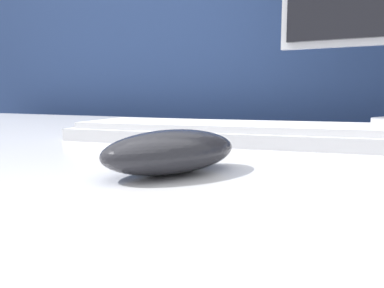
{
  "coord_description": "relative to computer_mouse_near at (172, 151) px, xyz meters",
  "views": [
    {
      "loc": [
        0.17,
        -0.37,
        0.83
      ],
      "look_at": [
        0.04,
        -0.09,
        0.79
      ],
      "focal_mm": 35.0,
      "sensor_mm": 36.0,
      "label": 1
    }
  ],
  "objects": [
    {
      "name": "partition_panel",
      "position": [
        -0.04,
        0.76,
        -0.18
      ],
      "size": [
        5.0,
        0.03,
        1.22
      ],
      "color": "navy",
      "rests_on": "ground_plane"
    },
    {
      "name": "keyboard",
      "position": [
        -0.01,
        0.21,
        -0.01
      ],
      "size": [
        0.46,
        0.19,
        0.02
      ],
      "rotation": [
        0.0,
        0.0,
        0.12
      ],
      "color": "silver",
      "rests_on": "desk"
    },
    {
      "name": "computer_mouse_near",
      "position": [
        0.0,
        0.0,
        0.0
      ],
      "size": [
        0.1,
        0.13,
        0.03
      ],
      "rotation": [
        0.0,
        0.0,
        -0.42
      ],
      "color": "#232328",
      "rests_on": "desk"
    }
  ]
}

